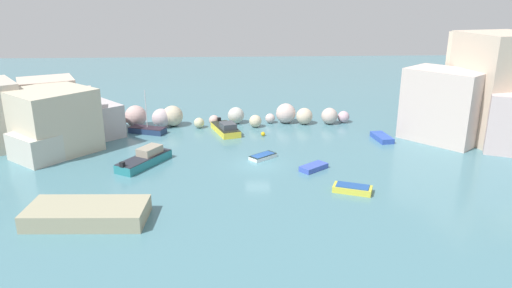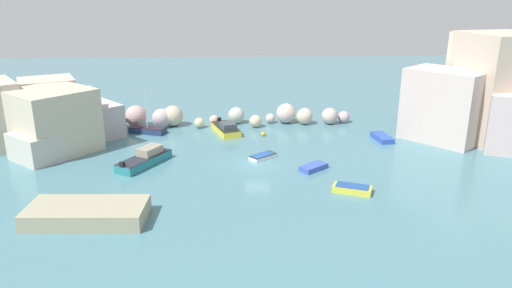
{
  "view_description": "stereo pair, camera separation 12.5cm",
  "coord_description": "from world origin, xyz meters",
  "views": [
    {
      "loc": [
        -2.49,
        -45.57,
        17.32
      ],
      "look_at": [
        0.0,
        3.73,
        1.0
      ],
      "focal_mm": 33.33,
      "sensor_mm": 36.0,
      "label": 1
    },
    {
      "loc": [
        -2.36,
        -45.57,
        17.32
      ],
      "look_at": [
        0.0,
        3.73,
        1.0
      ],
      "focal_mm": 33.33,
      "sensor_mm": 36.0,
      "label": 2
    }
  ],
  "objects": [
    {
      "name": "moored_boat_5",
      "position": [
        -13.16,
        11.82,
        0.4
      ],
      "size": [
        4.84,
        3.17,
        5.45
      ],
      "rotation": [
        0.0,
        0.0,
        5.92
      ],
      "color": "navy",
      "rests_on": "cove_water"
    },
    {
      "name": "moored_boat_4",
      "position": [
        -11.52,
        0.59,
        0.63
      ],
      "size": [
        5.12,
        6.66,
        1.69
      ],
      "rotation": [
        0.0,
        0.0,
        1.04
      ],
      "color": "teal",
      "rests_on": "cove_water"
    },
    {
      "name": "stone_dock",
      "position": [
        -13.87,
        -11.7,
        0.66
      ],
      "size": [
        9.26,
        4.6,
        1.32
      ],
      "primitive_type": "cube",
      "rotation": [
        0.0,
        0.0,
        -0.04
      ],
      "color": "tan",
      "rests_on": "ground"
    },
    {
      "name": "moored_boat_1",
      "position": [
        5.48,
        -1.71,
        0.26
      ],
      "size": [
        3.13,
        2.88,
        0.52
      ],
      "rotation": [
        0.0,
        0.0,
        0.67
      ],
      "color": "#3C55BE",
      "rests_on": "cove_water"
    },
    {
      "name": "channel_buoy",
      "position": [
        1.17,
        9.87,
        0.26
      ],
      "size": [
        0.52,
        0.52,
        0.52
      ],
      "primitive_type": "sphere",
      "color": "gold",
      "rests_on": "cove_water"
    },
    {
      "name": "moored_boat_2",
      "position": [
        -3.38,
        11.37,
        0.56
      ],
      "size": [
        3.89,
        6.12,
        1.53
      ],
      "rotation": [
        0.0,
        0.0,
        5.03
      ],
      "color": "yellow",
      "rests_on": "cove_water"
    },
    {
      "name": "moored_boat_0",
      "position": [
        0.64,
        1.87,
        0.23
      ],
      "size": [
        3.15,
        2.92,
        0.44
      ],
      "rotation": [
        0.0,
        0.0,
        0.69
      ],
      "color": "white",
      "rests_on": "cove_water"
    },
    {
      "name": "cliff_headland_left",
      "position": [
        -24.09,
        7.56,
        3.16
      ],
      "size": [
        19.38,
        17.27,
        7.55
      ],
      "color": "beige",
      "rests_on": "ground"
    },
    {
      "name": "moored_boat_6",
      "position": [
        8.03,
        -7.28,
        0.31
      ],
      "size": [
        3.69,
        2.67,
        0.64
      ],
      "rotation": [
        0.0,
        0.0,
        5.9
      ],
      "color": "#D7CC3F",
      "rests_on": "cove_water"
    },
    {
      "name": "rock_breakwater",
      "position": [
        -4.17,
        14.99,
        1.18
      ],
      "size": [
        31.08,
        4.01,
        2.79
      ],
      "color": "beige",
      "rests_on": "ground"
    },
    {
      "name": "cove_water",
      "position": [
        0.0,
        0.0,
        0.0
      ],
      "size": [
        160.0,
        160.0,
        0.0
      ],
      "primitive_type": "plane",
      "color": "teal",
      "rests_on": "ground"
    },
    {
      "name": "moored_boat_3",
      "position": [
        15.23,
        7.55,
        0.3
      ],
      "size": [
        1.99,
        3.75,
        0.61
      ],
      "rotation": [
        0.0,
        0.0,
        4.85
      ],
      "color": "#3050B5",
      "rests_on": "cove_water"
    },
    {
      "name": "cliff_headland_right",
      "position": [
        28.28,
        6.98,
        4.87
      ],
      "size": [
        20.09,
        13.2,
        12.47
      ],
      "color": "beige",
      "rests_on": "ground"
    }
  ]
}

